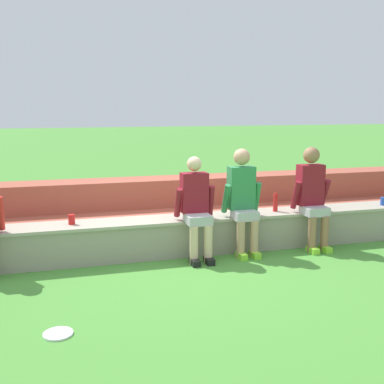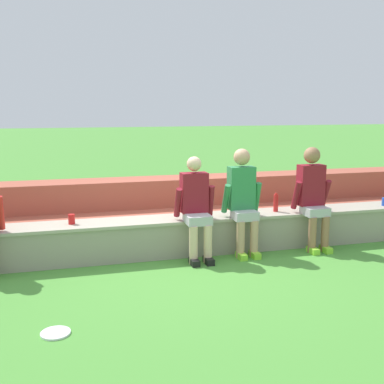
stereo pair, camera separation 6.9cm
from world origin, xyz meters
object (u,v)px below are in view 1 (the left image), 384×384
object	(u,v)px
person_center	(196,206)
plastic_cup_right_end	(383,201)
frisbee	(58,334)
plastic_cup_left_end	(72,219)
person_far_right	(312,194)
person_right_of_center	(243,198)
water_bottle_center_gap	(275,203)

from	to	relation	value
person_center	plastic_cup_right_end	distance (m)	3.06
plastic_cup_right_end	frisbee	xyz separation A→B (m)	(-4.85, -1.96, -0.56)
plastic_cup_left_end	plastic_cup_right_end	bearing A→B (deg)	-0.83
person_center	plastic_cup_right_end	xyz separation A→B (m)	(3.05, 0.21, -0.15)
person_far_right	person_right_of_center	bearing A→B (deg)	179.20
person_right_of_center	plastic_cup_left_end	size ratio (longest dim) A/B	11.19
person_center	water_bottle_center_gap	xyz separation A→B (m)	(1.27, 0.27, -0.08)
water_bottle_center_gap	plastic_cup_right_end	size ratio (longest dim) A/B	2.24
person_right_of_center	water_bottle_center_gap	distance (m)	0.65
plastic_cup_left_end	person_far_right	bearing A→B (deg)	-4.41
person_far_right	frisbee	distance (m)	4.01
person_center	plastic_cup_right_end	world-z (taller)	person_center
water_bottle_center_gap	plastic_cup_left_end	xyz separation A→B (m)	(-2.86, 0.01, -0.06)
person_right_of_center	plastic_cup_right_end	size ratio (longest dim) A/B	11.92
person_center	person_far_right	world-z (taller)	person_far_right
water_bottle_center_gap	plastic_cup_left_end	world-z (taller)	water_bottle_center_gap
water_bottle_center_gap	plastic_cup_right_end	xyz separation A→B (m)	(1.78, -0.05, -0.07)
plastic_cup_left_end	frisbee	xyz separation A→B (m)	(-0.21, -2.03, -0.56)
person_far_right	frisbee	world-z (taller)	person_far_right
water_bottle_center_gap	person_far_right	bearing A→B (deg)	-28.14
plastic_cup_right_end	person_right_of_center	bearing A→B (deg)	-175.83
water_bottle_center_gap	frisbee	distance (m)	3.72
person_far_right	frisbee	size ratio (longest dim) A/B	5.41
plastic_cup_left_end	person_right_of_center	bearing A→B (deg)	-6.07
person_right_of_center	plastic_cup_right_end	world-z (taller)	person_right_of_center
person_center	person_right_of_center	bearing A→B (deg)	3.52
water_bottle_center_gap	plastic_cup_left_end	distance (m)	2.86
person_right_of_center	person_far_right	bearing A→B (deg)	-0.80
plastic_cup_right_end	person_center	bearing A→B (deg)	-175.98
person_far_right	water_bottle_center_gap	world-z (taller)	person_far_right
frisbee	person_far_right	bearing A→B (deg)	26.76
water_bottle_center_gap	person_center	bearing A→B (deg)	-168.09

